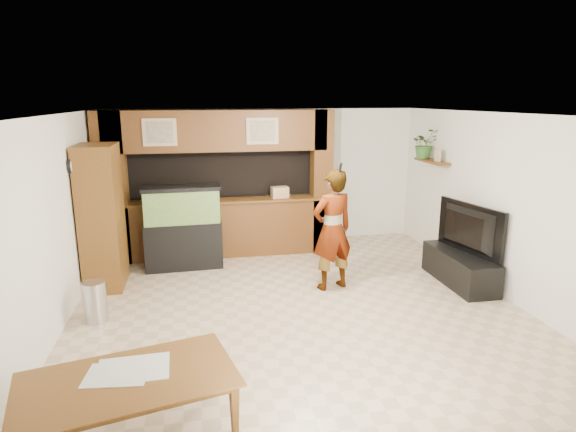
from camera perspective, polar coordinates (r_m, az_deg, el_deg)
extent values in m
plane|color=#CAAB8C|center=(6.72, 1.17, -10.78)|extent=(6.50, 6.50, 0.00)
plane|color=white|center=(6.12, 1.29, 11.96)|extent=(6.50, 6.50, 0.00)
plane|color=silver|center=(9.43, -2.90, 4.67)|extent=(6.00, 0.00, 6.00)
plane|color=silver|center=(6.40, -26.08, -1.16)|extent=(0.00, 6.50, 6.50)
plane|color=silver|center=(7.50, 24.25, 1.07)|extent=(0.00, 6.50, 6.50)
cube|color=brown|center=(8.74, -7.96, -1.56)|extent=(3.80, 0.35, 1.00)
cube|color=brown|center=(8.62, -8.07, 1.78)|extent=(3.80, 0.43, 0.04)
cube|color=brown|center=(8.45, -8.35, 9.96)|extent=(3.80, 0.35, 0.70)
cube|color=brown|center=(8.68, -20.10, 3.03)|extent=(0.50, 0.35, 2.60)
cube|color=brown|center=(8.84, 3.95, 4.04)|extent=(0.35, 0.35, 2.60)
cube|color=black|center=(9.09, -8.34, 5.14)|extent=(4.20, 0.45, 0.85)
cube|color=tan|center=(8.27, -14.97, 9.56)|extent=(0.55, 0.03, 0.45)
cube|color=tan|center=(8.25, -14.97, 9.55)|extent=(0.43, 0.01, 0.35)
cube|color=tan|center=(8.33, -3.05, 10.03)|extent=(0.55, 0.03, 0.45)
cube|color=tan|center=(8.31, -3.03, 10.02)|extent=(0.43, 0.01, 0.35)
cylinder|color=black|center=(7.23, -24.36, 5.47)|extent=(0.04, 0.25, 0.25)
cylinder|color=white|center=(7.23, -24.17, 5.48)|extent=(0.01, 0.21, 0.21)
cube|color=brown|center=(9.01, 16.67, 6.24)|extent=(0.25, 0.90, 0.04)
cube|color=brown|center=(7.67, -21.19, -0.12)|extent=(0.54, 0.88, 2.15)
cylinder|color=#B2B2B7|center=(6.71, -21.92, -9.40)|extent=(0.29, 0.29, 0.53)
cube|color=black|center=(8.29, -12.25, -3.36)|extent=(1.26, 0.47, 0.79)
cube|color=#2E7436|center=(8.12, -12.49, 1.14)|extent=(1.21, 0.44, 0.55)
cube|color=black|center=(8.06, -12.60, 3.26)|extent=(1.26, 0.47, 0.06)
cube|color=black|center=(7.93, 19.68, -5.82)|extent=(0.53, 1.46, 0.49)
imported|color=black|center=(7.75, 20.05, -1.47)|extent=(0.44, 1.33, 0.76)
cube|color=tan|center=(8.81, 17.33, 6.86)|extent=(0.04, 0.16, 0.21)
imported|color=#305D25|center=(9.19, 15.88, 8.25)|extent=(0.53, 0.48, 0.54)
imported|color=#937850|center=(7.12, 5.28, -1.66)|extent=(0.76, 0.61, 1.81)
cylinder|color=black|center=(6.79, 6.24, 5.73)|extent=(0.03, 0.09, 0.15)
imported|color=brown|center=(4.42, -18.12, -21.36)|extent=(1.88, 1.32, 0.60)
cube|color=silver|center=(4.36, -19.61, -17.28)|extent=(0.54, 0.41, 0.01)
cube|color=silver|center=(4.39, -17.89, -16.87)|extent=(0.60, 0.45, 0.01)
cube|color=tan|center=(8.71, -0.99, 2.84)|extent=(0.32, 0.23, 0.20)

